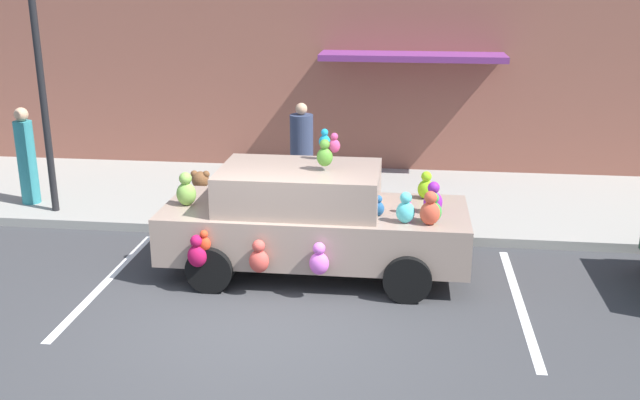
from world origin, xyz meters
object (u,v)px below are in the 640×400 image
(pedestrian_walking_past, at_px, (27,159))
(plush_covered_car, at_px, (311,220))
(teddy_bear_on_sidewalk, at_px, (201,195))
(pedestrian_near_shopfront, at_px, (302,161))
(street_lamp_post, at_px, (40,68))

(pedestrian_walking_past, bearing_deg, plush_covered_car, -22.05)
(plush_covered_car, relative_size, pedestrian_walking_past, 2.47)
(plush_covered_car, relative_size, teddy_bear_on_sidewalk, 5.37)
(teddy_bear_on_sidewalk, height_order, pedestrian_near_shopfront, pedestrian_near_shopfront)
(street_lamp_post, bearing_deg, pedestrian_near_shopfront, 7.69)
(plush_covered_car, distance_m, teddy_bear_on_sidewalk, 2.84)
(pedestrian_near_shopfront, bearing_deg, plush_covered_car, -78.56)
(teddy_bear_on_sidewalk, xyz_separation_m, pedestrian_walking_past, (-3.26, 0.34, 0.45))
(plush_covered_car, distance_m, street_lamp_post, 5.40)
(plush_covered_car, height_order, pedestrian_near_shopfront, plush_covered_car)
(street_lamp_post, height_order, pedestrian_walking_past, street_lamp_post)
(teddy_bear_on_sidewalk, distance_m, pedestrian_near_shopfront, 1.81)
(plush_covered_car, bearing_deg, teddy_bear_on_sidewalk, 139.23)
(plush_covered_car, bearing_deg, pedestrian_near_shopfront, 101.44)
(teddy_bear_on_sidewalk, height_order, pedestrian_walking_past, pedestrian_walking_past)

